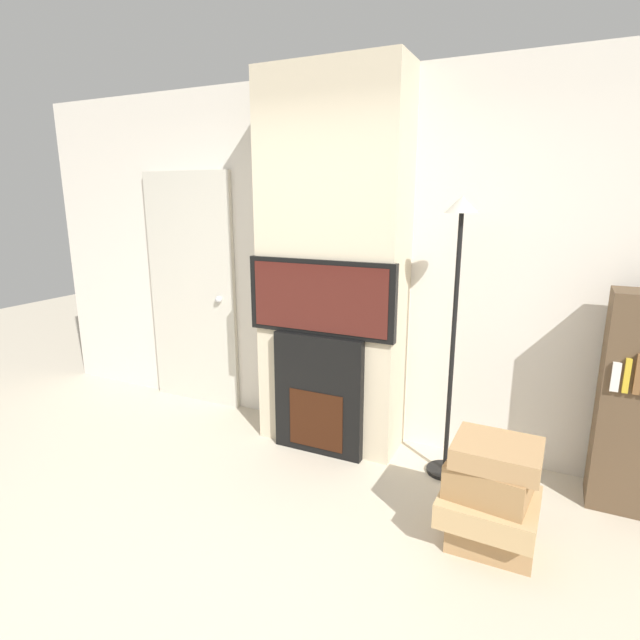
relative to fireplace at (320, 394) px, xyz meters
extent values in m
plane|color=beige|center=(0.00, -1.58, -0.44)|extent=(14.00, 14.00, 0.00)
cube|color=silver|center=(0.00, 0.45, 0.91)|extent=(6.00, 0.06, 2.70)
cube|color=beige|center=(0.00, 0.21, 0.91)|extent=(1.05, 0.41, 2.70)
cube|color=black|center=(0.00, 0.00, 0.00)|extent=(0.68, 0.14, 0.90)
cube|color=#33160A|center=(0.00, -0.07, -0.18)|extent=(0.42, 0.01, 0.43)
cube|color=black|center=(0.00, 0.00, 0.72)|extent=(1.10, 0.06, 0.53)
cube|color=#471914|center=(0.00, -0.03, 0.72)|extent=(1.01, 0.01, 0.47)
cylinder|color=black|center=(0.91, 0.09, -0.43)|extent=(0.25, 0.25, 0.03)
cylinder|color=black|center=(0.91, 0.09, 0.44)|extent=(0.03, 0.03, 1.72)
cone|color=#B7B2A3|center=(0.91, 0.09, 1.35)|extent=(0.21, 0.21, 0.10)
cube|color=tan|center=(1.29, -0.56, -0.36)|extent=(0.44, 0.32, 0.18)
cube|color=tan|center=(1.27, -0.58, -0.20)|extent=(0.50, 0.46, 0.14)
cube|color=#A37A4C|center=(1.26, -0.58, -0.04)|extent=(0.44, 0.38, 0.19)
cube|color=tan|center=(1.28, -0.57, 0.11)|extent=(0.44, 0.37, 0.11)
cube|color=brown|center=(1.98, 0.18, 0.22)|extent=(0.44, 0.28, 1.33)
cube|color=white|center=(1.82, 0.03, 0.42)|extent=(0.04, 0.02, 0.17)
cube|color=gold|center=(1.88, 0.03, 0.43)|extent=(0.03, 0.02, 0.20)
cube|color=brown|center=(1.93, 0.03, 0.45)|extent=(0.03, 0.02, 0.23)
cube|color=beige|center=(-1.45, 0.39, 0.58)|extent=(0.91, 0.04, 2.06)
sphere|color=silver|center=(-1.13, 0.35, 0.54)|extent=(0.06, 0.06, 0.06)
camera|label=1|loc=(1.46, -3.07, 1.39)|focal=28.00mm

